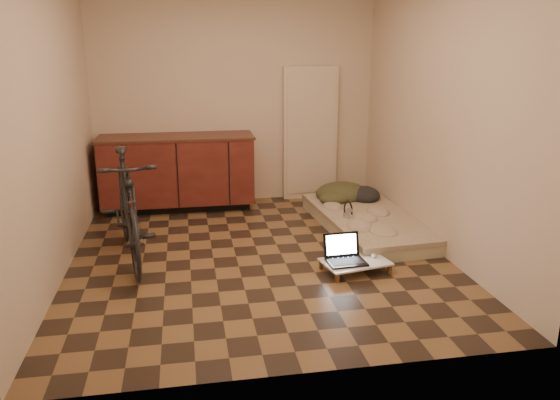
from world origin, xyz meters
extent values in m
cube|color=brown|center=(0.00, 0.00, 0.00)|extent=(3.50, 4.00, 0.00)
cube|color=beige|center=(0.00, 2.00, 1.30)|extent=(3.50, 0.00, 2.60)
cube|color=beige|center=(0.00, -2.00, 1.30)|extent=(3.50, 0.00, 2.60)
cube|color=beige|center=(-1.75, 0.00, 1.30)|extent=(0.00, 4.00, 2.60)
cube|color=beige|center=(1.75, 0.00, 1.30)|extent=(0.00, 4.00, 2.60)
cube|color=black|center=(-0.75, 1.74, 0.05)|extent=(1.70, 0.48, 0.10)
cube|color=#4B1815|center=(-0.75, 1.70, 0.49)|extent=(1.80, 0.60, 0.78)
cube|color=#4B251B|center=(-0.75, 1.70, 0.90)|extent=(1.84, 0.62, 0.03)
cube|color=beige|center=(0.95, 1.94, 0.85)|extent=(0.70, 0.10, 1.70)
imported|color=black|center=(-1.20, 0.10, 0.57)|extent=(0.81, 1.82, 1.14)
cube|color=beige|center=(1.30, 0.56, 0.06)|extent=(1.06, 2.01, 0.12)
cube|color=beige|center=(1.30, 0.56, 0.15)|extent=(1.09, 2.03, 0.05)
cube|color=brown|center=(0.58, -0.74, 0.04)|extent=(0.04, 0.04, 0.08)
cube|color=brown|center=(0.51, -0.43, 0.04)|extent=(0.04, 0.04, 0.08)
cube|color=brown|center=(1.09, -0.64, 0.04)|extent=(0.04, 0.04, 0.08)
cube|color=brown|center=(1.02, -0.33, 0.04)|extent=(0.04, 0.04, 0.08)
cube|color=white|center=(0.80, -0.53, 0.09)|extent=(0.64, 0.48, 0.02)
cube|color=black|center=(0.71, -0.57, 0.11)|extent=(0.35, 0.26, 0.02)
cube|color=black|center=(0.70, -0.42, 0.22)|extent=(0.34, 0.09, 0.21)
cube|color=white|center=(0.70, -0.42, 0.22)|extent=(0.29, 0.07, 0.17)
ellipsoid|color=silver|center=(0.99, -0.47, 0.11)|extent=(0.07, 0.10, 0.03)
camera|label=1|loc=(-0.66, -4.88, 1.97)|focal=35.00mm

